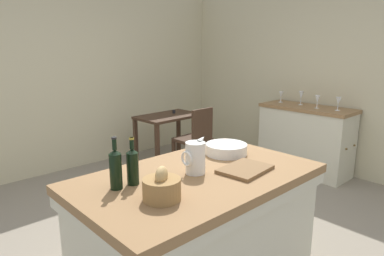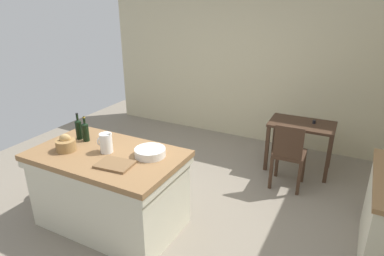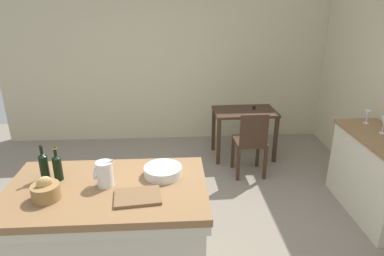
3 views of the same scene
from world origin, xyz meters
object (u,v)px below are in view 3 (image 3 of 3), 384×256
Objects in this scene: pitcher at (105,174)px; wine_glass_right at (368,114)px; wine_bottle_dark at (58,167)px; wine_glass_middle at (384,122)px; bread_basket at (46,191)px; wine_bottle_amber at (44,166)px; island_table at (111,229)px; wooden_chair at (251,141)px; writing_desk at (244,118)px; cutting_board at (138,197)px; wash_bowl at (163,171)px; side_cabinet at (376,176)px.

wine_glass_right is at bearing 22.68° from pitcher.
wine_bottle_dark is 1.56× the size of wine_glass_middle.
wine_glass_middle is at bearing 17.74° from bread_basket.
wine_bottle_amber is 1.67× the size of wine_glass_middle.
island_table is 6.38× the size of pitcher.
island_table is 1.74× the size of wooden_chair.
cutting_board is at bearing -118.55° from writing_desk.
wash_bowl is 1.53× the size of bread_basket.
wine_bottle_amber is 3.39m from wine_glass_middle.
island_table is 1.74× the size of writing_desk.
wine_glass_middle reaches higher than wooden_chair.
island_table is 0.51m from pitcher.
bread_basket reaches higher than writing_desk.
writing_desk is (1.60, 2.28, 0.13)m from island_table.
cutting_board is at bearing -159.62° from side_cabinet.
writing_desk is (-1.15, 1.53, 0.15)m from side_cabinet.
wine_bottle_dark reaches higher than wooden_chair.
wine_glass_right is at bearing 22.65° from bread_basket.
side_cabinet is 1.50m from wooden_chair.
wine_bottle_dark is at bearing -179.01° from wash_bowl.
bread_basket reaches higher than wooden_chair.
bread_basket is at bearing -157.35° from wine_glass_right.
bread_basket is (-0.41, -0.15, 0.47)m from island_table.
wooden_chair is 2.62m from wine_bottle_amber.
wash_bowl is 0.97m from wine_bottle_amber.
wine_bottle_amber is at bearing -134.82° from writing_desk.
writing_desk is 0.62m from wooden_chair.
wine_glass_middle is at bearing 17.14° from wash_bowl.
wooden_chair is 2.67× the size of cutting_board.
cutting_board is 2.87m from wine_glass_right.
pitcher is 0.48m from wash_bowl.
writing_desk is at bearing 61.54° from wash_bowl.
cutting_board is 0.85m from wine_bottle_amber.
island_table is at bearing -160.92° from wash_bowl.
wooden_chair is 3.66× the size of pitcher.
side_cabinet is (2.75, 0.74, -0.02)m from island_table.
wine_glass_middle is at bearing 70.75° from side_cabinet.
wine_bottle_amber reaches higher than bread_basket.
wooden_chair is 2.88× the size of wash_bowl.
pitcher reaches higher than writing_desk.
pitcher reaches higher than island_table.
wine_bottle_dark is 3.28m from wine_glass_middle.
wine_bottle_dark reaches higher than side_cabinet.
pitcher is 0.79× the size of wash_bowl.
wine_bottle_dark is (-0.86, -0.01, 0.08)m from wash_bowl.
wine_glass_middle is (2.53, 1.06, 0.14)m from cutting_board.
wine_glass_right is (3.20, 1.34, 0.07)m from bread_basket.
side_cabinet is 1.35× the size of writing_desk.
island_table is 5.02× the size of wash_bowl.
wash_bowl is at bearing 19.08° from island_table.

